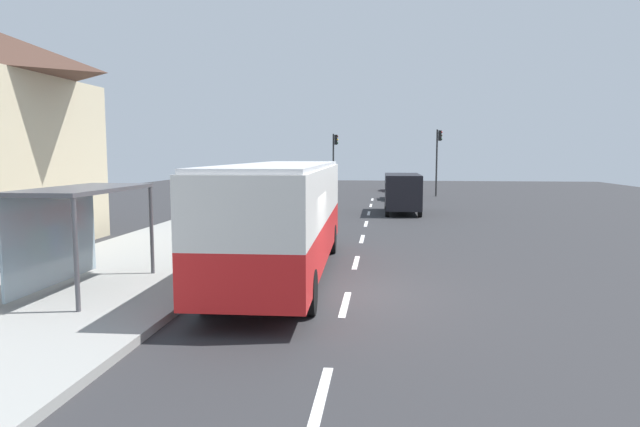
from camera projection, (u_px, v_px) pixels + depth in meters
ground_plane at (361, 224)px, 27.74m from camera, size 56.00×92.00×0.04m
sidewalk_platform at (131, 268)px, 16.60m from camera, size 6.20×30.00×0.18m
lane_stripe_seg_0 at (321, 397)px, 7.95m from camera, size 0.16×2.20×0.01m
lane_stripe_seg_1 at (345, 304)px, 12.89m from camera, size 0.16×2.20×0.01m
lane_stripe_seg_2 at (356, 263)px, 17.83m from camera, size 0.16×2.20×0.01m
lane_stripe_seg_3 at (362, 239)px, 22.77m from camera, size 0.16×2.20×0.01m
lane_stripe_seg_4 at (366, 224)px, 27.70m from camera, size 0.16×2.20×0.01m
lane_stripe_seg_5 at (369, 213)px, 32.64m from camera, size 0.16×2.20×0.01m
lane_stripe_seg_6 at (371, 205)px, 37.58m from camera, size 0.16×2.20×0.01m
lane_stripe_seg_7 at (372, 200)px, 42.52m from camera, size 0.16×2.20×0.01m
bus at (283, 212)px, 15.64m from camera, size 2.83×11.08×3.21m
white_van at (402, 190)px, 32.64m from camera, size 2.06×5.22×2.30m
sedan_near at (399, 189)px, 42.64m from camera, size 1.96×4.46×1.52m
sedan_far at (396, 183)px, 52.55m from camera, size 2.01×4.48×1.52m
recycling_bin_green at (206, 248)px, 16.76m from camera, size 0.52×0.52×0.95m
recycling_bin_blue at (213, 244)px, 17.45m from camera, size 0.52×0.52×0.95m
traffic_light_near_side at (438, 152)px, 45.43m from camera, size 0.49×0.28×5.48m
traffic_light_far_side at (334, 155)px, 47.22m from camera, size 0.49×0.28×5.19m
bus_shelter at (72, 211)px, 13.48m from camera, size 1.80×4.00×2.50m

